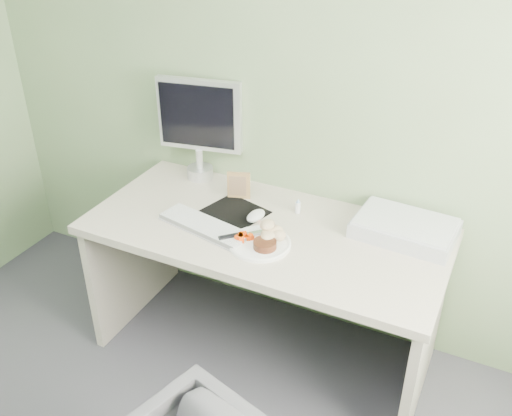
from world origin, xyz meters
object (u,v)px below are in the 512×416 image
at_px(desk, 265,261).
at_px(monitor, 199,124).
at_px(scanner, 405,229).
at_px(plate, 260,244).

xyz_separation_m(desk, monitor, (-0.51, 0.31, 0.47)).
bearing_deg(monitor, desk, -41.84).
xyz_separation_m(scanner, monitor, (-1.08, 0.10, 0.26)).
bearing_deg(plate, monitor, 140.73).
distance_m(desk, monitor, 0.76).
distance_m(plate, scanner, 0.63).
relative_size(desk, scanner, 3.77).
xyz_separation_m(plate, monitor, (-0.55, 0.45, 0.28)).
distance_m(plate, monitor, 0.76).
distance_m(desk, scanner, 0.64).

